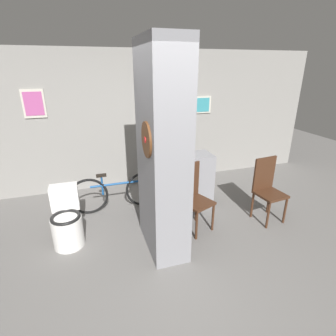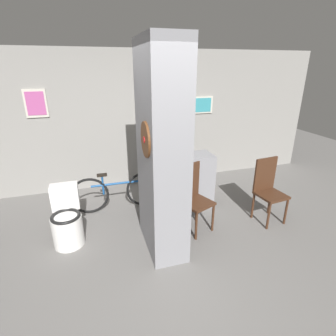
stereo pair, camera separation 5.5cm
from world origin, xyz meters
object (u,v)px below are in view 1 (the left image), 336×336
at_px(chair_by_doorway, 267,187).
at_px(bicycle, 117,192).
at_px(toilet, 67,222).
at_px(chair_near_pillar, 193,195).
at_px(bottle_tall, 170,150).

bearing_deg(chair_by_doorway, bicycle, 149.47).
bearing_deg(toilet, chair_by_doorway, -5.38).
xyz_separation_m(chair_near_pillar, bottle_tall, (-0.14, 0.64, 0.51)).
xyz_separation_m(bicycle, bottle_tall, (0.86, -0.24, 0.72)).
bearing_deg(bicycle, bottle_tall, -15.54).
bearing_deg(bottle_tall, bicycle, 164.46).
bearing_deg(chair_near_pillar, bottle_tall, 80.39).
relative_size(bicycle, bottle_tall, 4.60).
relative_size(chair_near_pillar, bicycle, 0.65).
xyz_separation_m(toilet, bicycle, (0.77, 0.70, 0.00)).
xyz_separation_m(chair_by_doorway, bottle_tall, (-1.34, 0.74, 0.51)).
bearing_deg(bottle_tall, chair_near_pillar, -77.65).
height_order(bicycle, bottle_tall, bottle_tall).
bearing_deg(bicycle, toilet, -137.69).
relative_size(toilet, bicycle, 0.51).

